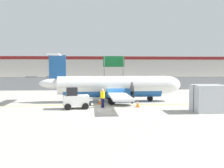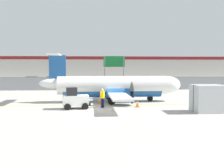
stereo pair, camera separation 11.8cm
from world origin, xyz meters
name	(u,v)px [view 2 (the right image)]	position (x,y,z in m)	size (l,w,h in m)	color
ground_plane	(102,105)	(0.00, 2.00, 0.00)	(140.00, 140.00, 0.01)	#ADA89E
perimeter_fence	(100,83)	(0.00, 18.00, 1.12)	(98.00, 0.10, 2.10)	gray
parking_lot_strip	(99,85)	(0.00, 29.50, 0.06)	(98.00, 17.00, 0.12)	#38383A
background_building	(98,69)	(0.00, 47.99, 3.26)	(91.00, 8.10, 6.50)	beige
commuter_airplane	(115,86)	(1.40, 4.31, 1.60)	(14.86, 16.03, 4.92)	white
baggage_tug	(75,99)	(-2.43, 0.03, 0.86)	(2.48, 1.70, 1.88)	silver
ground_crew_worker	(102,97)	(-0.03, 0.46, 0.95)	(0.48, 0.48, 1.70)	#191E4C
cargo_container	(208,98)	(8.43, -2.22, 1.10)	(2.44, 2.01, 2.20)	#B7BCC1
traffic_cone_near_left	(138,104)	(3.16, 0.54, 0.31)	(0.36, 0.36, 0.64)	orange
traffic_cone_near_right	(100,101)	(-0.25, 2.61, 0.31)	(0.36, 0.36, 0.64)	orange
parked_car_0	(31,80)	(-14.14, 31.52, 0.89)	(4.21, 2.03, 1.58)	slate
parked_car_1	(54,80)	(-9.66, 32.36, 0.89)	(4.30, 2.21, 1.58)	#B28C19
parked_car_2	(71,81)	(-5.70, 30.20, 0.89)	(4.38, 2.41, 1.58)	navy
parked_car_3	(102,81)	(0.67, 27.81, 0.89)	(4.24, 2.08, 1.58)	#B28C19
parked_car_4	(127,81)	(5.66, 29.05, 0.89)	(4.35, 2.34, 1.58)	gray
parked_car_5	(144,80)	(10.12, 33.54, 0.89)	(4.33, 2.29, 1.58)	slate
parked_car_6	(166,81)	(13.43, 27.40, 0.89)	(4.23, 2.05, 1.58)	#19662D
highway_sign	(114,64)	(2.47, 20.28, 4.14)	(3.60, 0.14, 5.50)	slate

